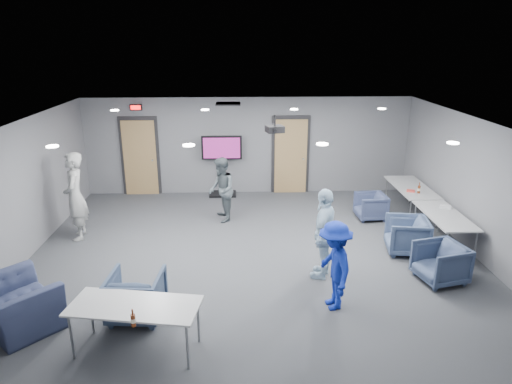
{
  "coord_description": "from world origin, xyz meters",
  "views": [
    {
      "loc": [
        -0.26,
        -8.48,
        4.18
      ],
      "look_at": [
        0.09,
        0.4,
        1.2
      ],
      "focal_mm": 32.0,
      "sensor_mm": 36.0,
      "label": 1
    }
  ],
  "objects_px": {
    "bottle_front": "(133,320)",
    "person_a": "(75,196)",
    "person_b": "(221,190)",
    "chair_right_b": "(407,235)",
    "table_front_left": "(135,308)",
    "person_d": "(334,266)",
    "chair_right_a": "(371,206)",
    "person_c": "(324,233)",
    "projector": "(275,129)",
    "tv_stand": "(222,162)",
    "bottle_right": "(419,189)",
    "chair_right_c": "(440,263)",
    "chair_front_a": "(136,295)",
    "chair_front_b": "(16,306)",
    "table_right_a": "(411,188)",
    "table_right_b": "(445,217)"
  },
  "relations": [
    {
      "from": "bottle_front",
      "to": "person_a",
      "type": "bearing_deg",
      "value": 116.19
    },
    {
      "from": "person_b",
      "to": "chair_right_b",
      "type": "distance_m",
      "value": 4.31
    },
    {
      "from": "table_front_left",
      "to": "bottle_front",
      "type": "height_order",
      "value": "bottle_front"
    },
    {
      "from": "person_a",
      "to": "table_front_left",
      "type": "xyz_separation_m",
      "value": [
        2.08,
        -3.94,
        -0.28
      ]
    },
    {
      "from": "person_d",
      "to": "chair_right_a",
      "type": "bearing_deg",
      "value": 148.9
    },
    {
      "from": "person_c",
      "to": "projector",
      "type": "distance_m",
      "value": 2.57
    },
    {
      "from": "person_a",
      "to": "person_c",
      "type": "xyz_separation_m",
      "value": [
        5.07,
        -1.9,
        -0.12
      ]
    },
    {
      "from": "person_a",
      "to": "tv_stand",
      "type": "xyz_separation_m",
      "value": [
        3.07,
        2.8,
        -0.01
      ]
    },
    {
      "from": "bottle_right",
      "to": "person_a",
      "type": "bearing_deg",
      "value": -175.43
    },
    {
      "from": "person_d",
      "to": "chair_right_c",
      "type": "height_order",
      "value": "person_d"
    },
    {
      "from": "chair_right_b",
      "to": "projector",
      "type": "height_order",
      "value": "projector"
    },
    {
      "from": "chair_right_c",
      "to": "bottle_right",
      "type": "xyz_separation_m",
      "value": [
        0.63,
        2.8,
        0.47
      ]
    },
    {
      "from": "person_a",
      "to": "tv_stand",
      "type": "height_order",
      "value": "person_a"
    },
    {
      "from": "chair_front_a",
      "to": "bottle_right",
      "type": "distance_m",
      "value": 6.97
    },
    {
      "from": "person_a",
      "to": "person_b",
      "type": "bearing_deg",
      "value": 95.08
    },
    {
      "from": "chair_right_a",
      "to": "chair_front_b",
      "type": "relative_size",
      "value": 0.59
    },
    {
      "from": "person_b",
      "to": "chair_right_a",
      "type": "bearing_deg",
      "value": 79.94
    },
    {
      "from": "chair_right_a",
      "to": "table_front_left",
      "type": "bearing_deg",
      "value": -47.09
    },
    {
      "from": "person_c",
      "to": "person_d",
      "type": "relative_size",
      "value": 1.14
    },
    {
      "from": "chair_front_a",
      "to": "bottle_front",
      "type": "bearing_deg",
      "value": 106.32
    },
    {
      "from": "chair_right_a",
      "to": "chair_right_b",
      "type": "height_order",
      "value": "chair_right_b"
    },
    {
      "from": "chair_front_b",
      "to": "person_d",
      "type": "bearing_deg",
      "value": -131.64
    },
    {
      "from": "table_right_a",
      "to": "table_right_b",
      "type": "distance_m",
      "value": 1.9
    },
    {
      "from": "person_b",
      "to": "table_front_left",
      "type": "height_order",
      "value": "person_b"
    },
    {
      "from": "table_front_left",
      "to": "person_d",
      "type": "bearing_deg",
      "value": 28.28
    },
    {
      "from": "person_d",
      "to": "chair_right_a",
      "type": "height_order",
      "value": "person_d"
    },
    {
      "from": "person_a",
      "to": "table_right_b",
      "type": "height_order",
      "value": "person_a"
    },
    {
      "from": "chair_right_a",
      "to": "table_right_b",
      "type": "xyz_separation_m",
      "value": [
        1.06,
        -1.66,
        0.37
      ]
    },
    {
      "from": "table_right_a",
      "to": "bottle_front",
      "type": "relative_size",
      "value": 7.86
    },
    {
      "from": "bottle_right",
      "to": "tv_stand",
      "type": "distance_m",
      "value": 5.19
    },
    {
      "from": "person_b",
      "to": "person_c",
      "type": "height_order",
      "value": "person_c"
    },
    {
      "from": "table_right_a",
      "to": "bottle_front",
      "type": "distance_m",
      "value": 7.9
    },
    {
      "from": "person_b",
      "to": "person_c",
      "type": "xyz_separation_m",
      "value": [
        1.96,
        -2.81,
        0.07
      ]
    },
    {
      "from": "person_a",
      "to": "projector",
      "type": "height_order",
      "value": "projector"
    },
    {
      "from": "table_right_b",
      "to": "tv_stand",
      "type": "bearing_deg",
      "value": 52.81
    },
    {
      "from": "person_a",
      "to": "chair_front_b",
      "type": "height_order",
      "value": "person_a"
    },
    {
      "from": "chair_right_a",
      "to": "chair_right_c",
      "type": "relative_size",
      "value": 0.88
    },
    {
      "from": "person_d",
      "to": "table_right_b",
      "type": "height_order",
      "value": "person_d"
    },
    {
      "from": "chair_front_a",
      "to": "chair_front_b",
      "type": "height_order",
      "value": "chair_front_b"
    },
    {
      "from": "table_front_left",
      "to": "bottle_right",
      "type": "height_order",
      "value": "bottle_right"
    },
    {
      "from": "chair_front_b",
      "to": "chair_right_b",
      "type": "bearing_deg",
      "value": -117.24
    },
    {
      "from": "chair_right_c",
      "to": "tv_stand",
      "type": "bearing_deg",
      "value": -154.52
    },
    {
      "from": "chair_right_a",
      "to": "bottle_right",
      "type": "height_order",
      "value": "bottle_right"
    },
    {
      "from": "chair_right_c",
      "to": "chair_front_b",
      "type": "xyz_separation_m",
      "value": [
        -6.98,
        -1.16,
        0.03
      ]
    },
    {
      "from": "chair_front_b",
      "to": "person_a",
      "type": "bearing_deg",
      "value": -43.54
    },
    {
      "from": "chair_front_a",
      "to": "tv_stand",
      "type": "distance_m",
      "value": 6.06
    },
    {
      "from": "table_right_b",
      "to": "bottle_front",
      "type": "distance_m",
      "value": 6.7
    },
    {
      "from": "chair_right_c",
      "to": "projector",
      "type": "distance_m",
      "value": 4.13
    },
    {
      "from": "person_b",
      "to": "bottle_front",
      "type": "xyz_separation_m",
      "value": [
        -0.93,
        -5.34,
        0.04
      ]
    },
    {
      "from": "person_a",
      "to": "chair_right_b",
      "type": "distance_m",
      "value": 7.05
    }
  ]
}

